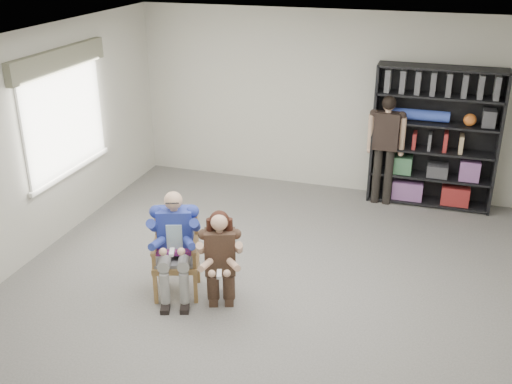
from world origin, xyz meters
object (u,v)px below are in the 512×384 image
(armchair, at_px, (176,256))
(seated_man, at_px, (175,244))
(bookshelf, at_px, (434,138))
(standing_man, at_px, (385,151))
(kneeling_woman, at_px, (220,261))

(armchair, xyz_separation_m, seated_man, (0.00, 0.00, 0.15))
(bookshelf, distance_m, standing_man, 0.74)
(armchair, height_order, bookshelf, bookshelf)
(standing_man, bearing_deg, seated_man, -120.13)
(armchair, relative_size, bookshelf, 0.46)
(armchair, distance_m, bookshelf, 4.34)
(seated_man, bearing_deg, armchair, -109.18)
(kneeling_woman, bearing_deg, armchair, 149.13)
(armchair, bearing_deg, kneeling_woman, -30.87)
(seated_man, bearing_deg, kneeling_woman, -30.87)
(seated_man, height_order, standing_man, standing_man)
(bookshelf, bearing_deg, standing_man, -165.43)
(seated_man, bearing_deg, bookshelf, 33.47)
(seated_man, distance_m, kneeling_woman, 0.59)
(armchair, bearing_deg, seated_man, 70.82)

